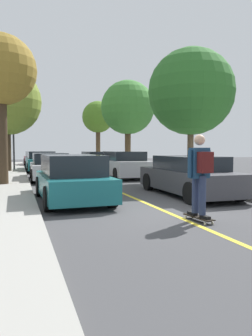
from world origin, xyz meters
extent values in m
plane|color=#424244|center=(0.00, 0.00, 0.00)|extent=(80.00, 80.00, 0.00)
cube|color=gold|center=(0.00, 4.00, 0.00)|extent=(0.12, 39.20, 0.01)
cube|color=#196066|center=(-1.96, 2.21, 0.49)|extent=(1.82, 4.15, 0.62)
cube|color=black|center=(-1.96, 2.21, 1.09)|extent=(1.59, 2.64, 0.58)
cylinder|color=black|center=(-1.11, 0.85, 0.32)|extent=(0.23, 0.64, 0.64)
cylinder|color=black|center=(-2.76, 0.83, 0.32)|extent=(0.23, 0.64, 0.64)
cylinder|color=black|center=(-1.15, 3.58, 0.32)|extent=(0.23, 0.64, 0.64)
cylinder|color=black|center=(-2.80, 3.56, 0.32)|extent=(0.23, 0.64, 0.64)
cube|color=#B7B7BC|center=(-1.96, 8.96, 0.50)|extent=(1.84, 4.22, 0.64)
cube|color=black|center=(-1.95, 9.14, 1.08)|extent=(1.60, 2.66, 0.52)
cylinder|color=black|center=(-1.14, 7.55, 0.32)|extent=(0.23, 0.64, 0.64)
cylinder|color=black|center=(-2.81, 7.57, 0.32)|extent=(0.23, 0.64, 0.64)
cylinder|color=black|center=(-1.11, 10.35, 0.32)|extent=(0.23, 0.64, 0.64)
cylinder|color=black|center=(-2.77, 10.37, 0.32)|extent=(0.23, 0.64, 0.64)
cube|color=#196066|center=(-1.96, 15.47, 0.53)|extent=(1.94, 4.67, 0.70)
cube|color=black|center=(-1.96, 15.55, 1.12)|extent=(1.69, 2.80, 0.48)
cylinder|color=black|center=(-1.05, 13.85, 0.32)|extent=(0.23, 0.64, 0.64)
cylinder|color=black|center=(-2.83, 13.84, 0.32)|extent=(0.23, 0.64, 0.64)
cylinder|color=black|center=(-1.08, 17.11, 0.32)|extent=(0.23, 0.64, 0.64)
cylinder|color=black|center=(-2.86, 17.09, 0.32)|extent=(0.23, 0.64, 0.64)
cube|color=maroon|center=(-1.96, 22.49, 0.51)|extent=(1.92, 4.42, 0.67)
cube|color=black|center=(-1.95, 22.47, 1.07)|extent=(1.65, 2.63, 0.44)
cylinder|color=black|center=(-1.08, 21.05, 0.32)|extent=(0.24, 0.65, 0.64)
cylinder|color=black|center=(-2.73, 20.99, 0.32)|extent=(0.24, 0.65, 0.64)
cylinder|color=black|center=(-1.19, 24.00, 0.32)|extent=(0.24, 0.65, 0.64)
cylinder|color=black|center=(-2.83, 23.94, 0.32)|extent=(0.24, 0.65, 0.64)
cube|color=#38383D|center=(1.96, 2.17, 0.52)|extent=(1.79, 4.61, 0.67)
cube|color=black|center=(1.96, 2.15, 1.09)|extent=(1.56, 2.62, 0.46)
cylinder|color=black|center=(1.16, 3.78, 0.32)|extent=(0.23, 0.64, 0.64)
cylinder|color=black|center=(2.78, 3.76, 0.32)|extent=(0.23, 0.64, 0.64)
cylinder|color=black|center=(1.13, 0.58, 0.32)|extent=(0.23, 0.64, 0.64)
cylinder|color=black|center=(2.75, 0.57, 0.32)|extent=(0.23, 0.64, 0.64)
cube|color=#B7B7BC|center=(1.96, 9.08, 0.56)|extent=(1.92, 4.50, 0.75)
cube|color=black|center=(1.96, 9.15, 1.17)|extent=(1.68, 2.78, 0.47)
cylinder|color=black|center=(1.10, 10.63, 0.32)|extent=(0.23, 0.64, 0.64)
cylinder|color=black|center=(2.85, 10.61, 0.32)|extent=(0.23, 0.64, 0.64)
cylinder|color=black|center=(1.06, 7.55, 0.32)|extent=(0.23, 0.64, 0.64)
cylinder|color=black|center=(2.81, 7.53, 0.32)|extent=(0.23, 0.64, 0.64)
cube|color=#B7B7BC|center=(1.96, 15.64, 0.50)|extent=(1.90, 4.53, 0.64)
cube|color=black|center=(1.95, 15.68, 1.07)|extent=(1.63, 2.65, 0.51)
cylinder|color=black|center=(1.09, 17.16, 0.32)|extent=(0.24, 0.65, 0.64)
cylinder|color=black|center=(2.72, 17.21, 0.32)|extent=(0.24, 0.65, 0.64)
cylinder|color=black|center=(1.19, 14.08, 0.32)|extent=(0.24, 0.65, 0.64)
cylinder|color=black|center=(2.82, 14.13, 0.32)|extent=(0.24, 0.65, 0.64)
cylinder|color=#3D2D1E|center=(-4.04, 6.55, 2.02)|extent=(0.40, 0.40, 3.77)
sphere|color=olive|center=(-4.04, 6.55, 4.70)|extent=(2.81, 2.81, 2.81)
cylinder|color=#3D2D1E|center=(-4.04, 14.49, 1.74)|extent=(0.36, 0.36, 3.19)
sphere|color=olive|center=(-4.04, 14.49, 4.55)|extent=(4.26, 4.26, 4.26)
cylinder|color=brown|center=(4.04, 5.70, 1.63)|extent=(0.28, 0.28, 2.97)
sphere|color=#2D6B28|center=(4.04, 5.70, 4.13)|extent=(3.91, 3.91, 3.91)
cylinder|color=#4C3823|center=(4.04, 14.51, 1.82)|extent=(0.42, 0.42, 3.36)
sphere|color=#3D7F33|center=(4.04, 14.51, 4.48)|extent=(3.82, 3.82, 3.82)
cylinder|color=#4C3823|center=(4.04, 23.47, 1.89)|extent=(0.43, 0.43, 3.49)
sphere|color=#4C7A23|center=(4.04, 23.47, 4.63)|extent=(3.07, 3.07, 3.07)
cylinder|color=#38383D|center=(-3.71, 15.61, 2.54)|extent=(0.12, 0.12, 4.80)
cube|color=#EAE5C6|center=(-3.71, 15.61, 5.06)|extent=(0.36, 0.24, 0.20)
cube|color=black|center=(0.21, -1.31, 0.09)|extent=(0.31, 0.86, 0.02)
cylinder|color=beige|center=(0.08, -0.98, 0.03)|extent=(0.03, 0.06, 0.06)
cylinder|color=beige|center=(0.27, -0.96, 0.03)|extent=(0.03, 0.06, 0.06)
cylinder|color=beige|center=(0.15, -1.66, 0.03)|extent=(0.03, 0.06, 0.06)
cylinder|color=beige|center=(0.34, -1.63, 0.03)|extent=(0.03, 0.06, 0.06)
cube|color=#99999E|center=(0.18, -0.97, 0.07)|extent=(0.10, 0.05, 0.02)
cube|color=#99999E|center=(0.25, -1.64, 0.07)|extent=(0.10, 0.05, 0.02)
cube|color=black|center=(0.19, -1.09, 0.13)|extent=(0.13, 0.27, 0.06)
cube|color=black|center=(0.24, -1.53, 0.13)|extent=(0.13, 0.27, 0.06)
cylinder|color=#283351|center=(0.20, -1.19, 0.58)|extent=(0.17, 0.17, 0.83)
cylinder|color=#283351|center=(0.23, -1.43, 0.58)|extent=(0.17, 0.17, 0.83)
cube|color=navy|center=(0.21, -1.31, 1.26)|extent=(0.42, 0.26, 0.65)
sphere|color=tan|center=(0.21, -1.31, 1.75)|extent=(0.23, 0.23, 0.23)
cylinder|color=navy|center=(-0.03, -1.33, 1.25)|extent=(0.10, 0.10, 0.58)
cylinder|color=navy|center=(0.46, -1.28, 1.25)|extent=(0.10, 0.10, 0.58)
cube|color=#4C1414|center=(0.23, -1.51, 1.28)|extent=(0.32, 0.21, 0.44)
camera|label=1|loc=(-3.47, -7.30, 1.58)|focal=34.33mm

